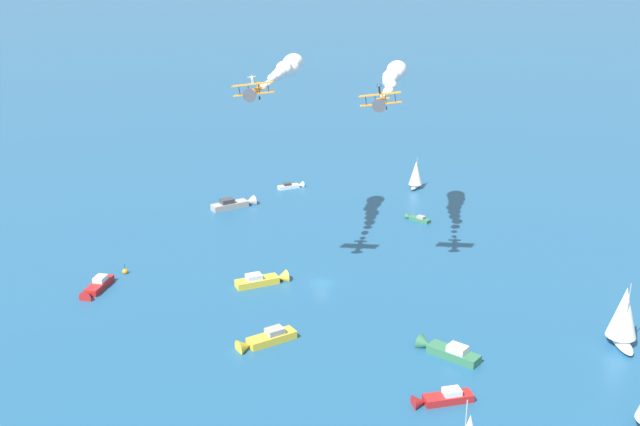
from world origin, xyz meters
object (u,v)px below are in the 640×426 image
object	(u,v)px
biplane_wingman	(254,91)
wingwalker_wingman	(252,78)
motorboat_outer_ring_c	(445,350)
sailboat_inshore	(624,315)
motorboat_outer_ring_d	(236,204)
motorboat_outer_ring_a	(96,287)
sailboat_outer_ring_e	(416,175)
motorboat_offshore	(264,280)
motorboat_ahead	(440,399)
motorboat_mid_cluster	(292,186)
motorboat_near_centre	(417,218)
motorboat_outer_ring_b	(264,340)
wingwalker_lead	(379,89)
biplane_lead	(381,101)
marker_buoy	(125,271)

from	to	relation	value
biplane_wingman	wingwalker_wingman	distance (m)	2.15
motorboat_outer_ring_c	wingwalker_wingman	distance (m)	54.20
sailboat_inshore	motorboat_outer_ring_c	bearing A→B (deg)	24.79
motorboat_outer_ring_d	wingwalker_wingman	size ratio (longest dim) A/B	6.72
motorboat_outer_ring_a	sailboat_outer_ring_e	world-z (taller)	sailboat_outer_ring_e
motorboat_offshore	motorboat_ahead	world-z (taller)	motorboat_offshore
motorboat_ahead	biplane_wingman	bearing A→B (deg)	-33.89
motorboat_ahead	wingwalker_wingman	xyz separation A→B (m)	(37.63, -25.02, 38.70)
motorboat_mid_cluster	motorboat_near_centre	bearing A→B (deg)	158.23
motorboat_near_centre	motorboat_outer_ring_b	xyz separation A→B (m)	(12.15, 64.05, 0.30)
motorboat_ahead	motorboat_mid_cluster	xyz separation A→B (m)	(53.13, -86.07, -0.14)
motorboat_outer_ring_c	wingwalker_wingman	size ratio (longest dim) A/B	6.90
biplane_wingman	wingwalker_lead	bearing A→B (deg)	-156.68
motorboat_ahead	wingwalker_lead	world-z (taller)	wingwalker_lead
sailboat_inshore	motorboat_outer_ring_d	world-z (taller)	sailboat_inshore
wingwalker_lead	motorboat_outer_ring_b	bearing A→B (deg)	65.51
sailboat_outer_ring_e	wingwalker_lead	size ratio (longest dim) A/B	4.56
sailboat_inshore	motorboat_offshore	size ratio (longest dim) A/B	1.21
motorboat_outer_ring_d	biplane_lead	bearing A→B (deg)	141.90
marker_buoy	motorboat_outer_ring_d	bearing A→B (deg)	-96.20
motorboat_near_centre	sailboat_outer_ring_e	xyz separation A→B (m)	(5.03, -23.90, 3.23)
sailboat_inshore	motorboat_ahead	bearing A→B (deg)	45.79
motorboat_offshore	motorboat_outer_ring_d	xyz separation A→B (m)	(22.87, -38.48, 0.08)
motorboat_near_centre	motorboat_outer_ring_b	world-z (taller)	motorboat_outer_ring_b
motorboat_ahead	motorboat_outer_ring_b	xyz separation A→B (m)	(29.58, -7.77, 0.10)
motorboat_offshore	motorboat_outer_ring_b	distance (m)	22.90
motorboat_outer_ring_a	marker_buoy	distance (m)	8.67
sailboat_inshore	biplane_lead	size ratio (longest dim) A/B	1.49
biplane_lead	motorboat_near_centre	bearing A→B (deg)	-90.21
motorboat_outer_ring_a	wingwalker_wingman	size ratio (longest dim) A/B	6.23
motorboat_offshore	wingwalker_lead	bearing A→B (deg)	-167.63
biplane_lead	wingwalker_lead	bearing A→B (deg)	9.88
motorboat_offshore	sailboat_outer_ring_e	distance (m)	68.55
motorboat_ahead	motorboat_outer_ring_a	distance (m)	68.40
motorboat_outer_ring_c	marker_buoy	size ratio (longest dim) A/B	5.04
motorboat_outer_ring_b	motorboat_outer_ring_d	distance (m)	67.47
sailboat_outer_ring_e	biplane_lead	world-z (taller)	biplane_lead
sailboat_inshore	wingwalker_lead	distance (m)	54.00
motorboat_outer_ring_d	wingwalker_wingman	xyz separation A→B (m)	(-23.31, 42.49, 38.51)
sailboat_outer_ring_e	wingwalker_wingman	distance (m)	80.62
motorboat_offshore	motorboat_outer_ring_d	distance (m)	44.76
motorboat_outer_ring_c	motorboat_offshore	bearing A→B (deg)	-23.16
motorboat_outer_ring_b	wingwalker_wingman	world-z (taller)	wingwalker_wingman
motorboat_outer_ring_b	wingwalker_lead	size ratio (longest dim) A/B	5.25
motorboat_offshore	motorboat_mid_cluster	xyz separation A→B (m)	(15.06, -57.04, -0.25)
sailboat_outer_ring_e	wingwalker_wingman	size ratio (longest dim) A/B	5.30
motorboat_offshore	biplane_wingman	world-z (taller)	biplane_wingman
motorboat_outer_ring_c	sailboat_outer_ring_e	size ratio (longest dim) A/B	1.30
sailboat_inshore	marker_buoy	size ratio (longest dim) A/B	5.31
motorboat_outer_ring_a	sailboat_outer_ring_e	size ratio (longest dim) A/B	1.18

